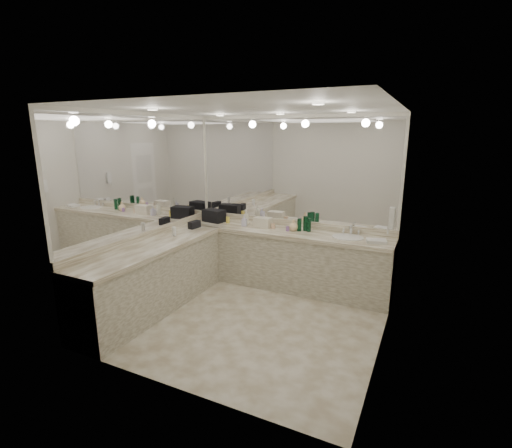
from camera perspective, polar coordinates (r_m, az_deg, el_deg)
The scene contains 34 objects.
floor at distance 4.93m, azimuth -0.97°, elevation -14.35°, with size 3.20×3.20×0.00m, color beige.
ceiling at distance 4.36m, azimuth -1.12°, elevation 17.38°, with size 3.20×3.20×0.00m, color white.
wall_back at distance 5.82m, azimuth 5.61°, elevation 3.55°, with size 3.20×0.02×2.60m, color silver.
wall_left at distance 5.37m, azimuth -16.50°, elevation 2.18°, with size 0.02×3.00×2.60m, color silver.
wall_right at distance 4.04m, azimuth 19.72°, elevation -1.75°, with size 0.02×3.00×2.60m, color silver.
vanity_back_base at distance 5.77m, azimuth 4.37°, elevation -5.55°, with size 3.20×0.60×0.84m, color beige.
vanity_back_top at distance 5.63m, azimuth 4.42°, elevation -1.26°, with size 3.20×0.64×0.06m, color #EDE5CD.
vanity_left_base at distance 5.20m, azimuth -15.57°, elevation -8.24°, with size 0.60×2.40×0.84m, color beige.
vanity_left_top at distance 5.05m, azimuth -15.81°, elevation -3.51°, with size 0.64×2.42×0.06m, color #EDE5CD.
backsplash_back at distance 5.88m, azimuth 5.46°, elevation 0.16°, with size 3.20×0.04×0.10m, color #EDE5CD.
backsplash_left at distance 5.43m, azimuth -16.10°, elevation -1.46°, with size 0.04×3.00×0.10m, color #EDE5CD.
mirror_back at distance 5.75m, azimuth 5.68°, elevation 8.19°, with size 3.12×0.01×1.55m, color white.
mirror_left at distance 5.29m, azimuth -16.75°, elevation 7.22°, with size 0.01×2.92×1.55m, color white.
sink at distance 5.38m, azimuth 13.93°, elevation -2.07°, with size 0.44×0.44×0.03m, color white.
faucet at distance 5.56m, azimuth 14.43°, elevation -0.79°, with size 0.24×0.16×0.14m, color silver.
wall_phone at distance 4.71m, azimuth 20.18°, elevation 0.96°, with size 0.06×0.10×0.24m, color white.
door at distance 3.64m, azimuth 18.31°, elevation -7.45°, with size 0.02×0.82×2.10m, color white.
black_toiletry_bag at distance 6.18m, azimuth -6.48°, elevation 1.29°, with size 0.35×0.22×0.20m, color black.
black_bag_spill at distance 5.79m, azimuth -9.47°, elevation -0.13°, with size 0.09×0.20×0.11m, color black.
cream_cosmetic_case at distance 5.78m, azimuth 1.05°, elevation 0.25°, with size 0.26×0.16×0.15m, color beige.
hand_towel at distance 5.23m, azimuth 18.04°, elevation -2.50°, with size 0.26×0.17×0.04m, color white.
lotion_left at distance 5.40m, azimuth -12.47°, elevation -1.17°, with size 0.05×0.05×0.13m, color white.
soap_bottle_a at distance 5.95m, azimuth -1.52°, elevation 1.05°, with size 0.09×0.09×0.23m, color white.
soap_bottle_b at distance 5.84m, azimuth -1.82°, elevation 0.49°, with size 0.08×0.08×0.17m, color silver.
soap_bottle_c at distance 5.58m, azimuth 5.81°, elevation -0.17°, with size 0.14×0.14×0.18m, color #FFD9A1.
green_bottle_0 at distance 5.62m, azimuth 7.63°, elevation 0.09°, with size 0.07×0.07×0.22m, color #10522F.
green_bottle_1 at distance 5.58m, azimuth 6.68°, elevation -0.11°, with size 0.06×0.06×0.19m, color #10522F.
green_bottle_2 at distance 5.57m, azimuth 8.13°, elevation -0.15°, with size 0.06×0.06×0.20m, color #10522F.
amenity_bottle_0 at distance 6.06m, azimuth -4.35°, elevation 0.62°, with size 0.06×0.06×0.10m, color #F2D84C.
amenity_bottle_1 at distance 5.58m, azimuth 4.87°, elevation -0.72°, with size 0.05×0.05×0.07m, color #9966B2.
amenity_bottle_2 at distance 6.14m, azimuth -6.09°, elevation 0.57°, with size 0.04×0.04×0.07m, color #3F3F4C.
amenity_bottle_3 at distance 5.74m, azimuth 2.03°, elevation -0.17°, with size 0.04×0.04×0.09m, color silver.
amenity_bottle_4 at distance 5.70m, azimuth 2.65°, elevation -0.31°, with size 0.06×0.06×0.08m, color #E0B28C.
amenity_bottle_5 at distance 6.08m, azimuth -5.84°, elevation 0.64°, with size 0.06×0.06×0.11m, color silver.
Camera 1 is at (1.96, -3.89, 2.32)m, focal length 26.00 mm.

